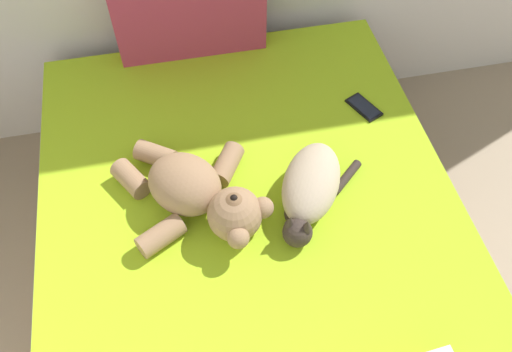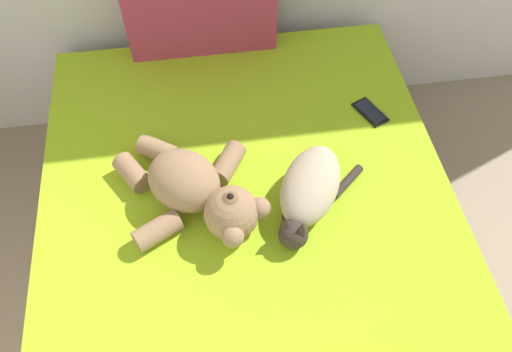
# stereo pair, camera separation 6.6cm
# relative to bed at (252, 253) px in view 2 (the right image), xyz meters

# --- Properties ---
(bed) EXTENTS (1.52, 1.98, 0.52)m
(bed) POSITION_rel_bed_xyz_m (0.00, 0.00, 0.00)
(bed) COLOR olive
(bed) RESTS_ON ground_plane
(patterned_cushion) EXTENTS (0.62, 0.12, 0.41)m
(patterned_cushion) POSITION_rel_bed_xyz_m (-0.08, 0.91, 0.47)
(patterned_cushion) COLOR #A5334C
(patterned_cushion) RESTS_ON bed
(cat) EXTENTS (0.38, 0.41, 0.15)m
(cat) POSITION_rel_bed_xyz_m (0.20, 0.03, 0.34)
(cat) COLOR tan
(cat) RESTS_ON bed
(teddy_bear) EXTENTS (0.53, 0.54, 0.20)m
(teddy_bear) POSITION_rel_bed_xyz_m (-0.17, 0.07, 0.35)
(teddy_bear) COLOR #937051
(teddy_bear) RESTS_ON bed
(cell_phone) EXTENTS (0.13, 0.16, 0.01)m
(cell_phone) POSITION_rel_bed_xyz_m (0.54, 0.41, 0.27)
(cell_phone) COLOR black
(cell_phone) RESTS_ON bed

